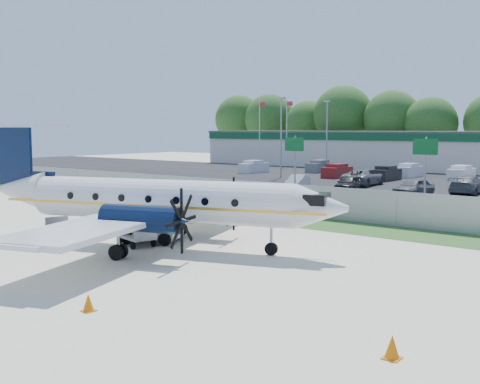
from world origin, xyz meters
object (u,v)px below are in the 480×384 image
Objects in this scene: aircraft at (154,200)px; baggage_cart_near at (136,236)px; baggage_cart_far at (64,230)px; pushback_tug at (155,228)px.

aircraft is 8.63× the size of baggage_cart_near.
baggage_cart_near is at bearing 15.93° from baggage_cart_far.
aircraft is 8.38× the size of baggage_cart_far.
aircraft is 1.93m from pushback_tug.
aircraft is 6.03× the size of pushback_tug.
baggage_cart_near is at bearing -150.88° from aircraft.
pushback_tug is (-0.82, 0.82, -1.54)m from aircraft.
pushback_tug is 1.39× the size of baggage_cart_far.
pushback_tug is at bearing 30.80° from baggage_cart_far.
pushback_tug is 4.75m from baggage_cart_far.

